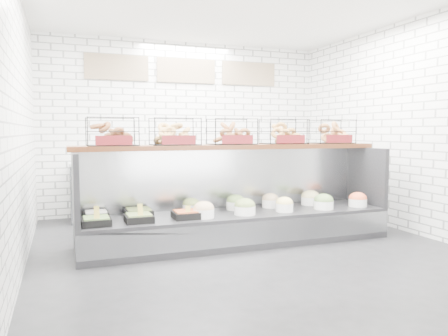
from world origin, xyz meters
name	(u,v)px	position (x,y,z in m)	size (l,w,h in m)	color
ground	(247,248)	(0.00, 0.00, 0.00)	(5.50, 5.50, 0.00)	black
room_shell	(230,84)	(0.00, 0.60, 2.06)	(5.02, 5.51, 3.01)	white
display_case	(237,217)	(0.00, 0.34, 0.33)	(4.00, 0.90, 1.20)	black
bagel_shelf	(232,135)	(0.00, 0.52, 1.38)	(4.10, 0.50, 0.40)	#3A1B0C
prep_counter	(192,187)	(0.00, 2.43, 0.47)	(4.00, 0.60, 1.20)	#93969B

